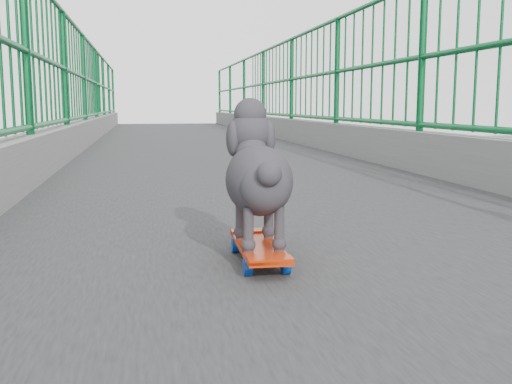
{
  "coord_description": "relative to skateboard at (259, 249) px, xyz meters",
  "views": [
    {
      "loc": [
        -0.66,
        -4.24,
        7.5
      ],
      "look_at": [
        -0.3,
        -2.37,
        7.22
      ],
      "focal_mm": 42.0,
      "sensor_mm": 36.0,
      "label": 1
    }
  ],
  "objects": [
    {
      "name": "skateboard",
      "position": [
        0.0,
        0.0,
        0.0
      ],
      "size": [
        0.15,
        0.45,
        0.06
      ],
      "rotation": [
        0.0,
        0.0,
        -0.03
      ],
      "color": "red",
      "rests_on": "footbridge"
    },
    {
      "name": "poodle",
      "position": [
        0.0,
        0.03,
        0.24
      ],
      "size": [
        0.22,
        0.51,
        0.42
      ],
      "rotation": [
        0.0,
        0.0,
        -0.03
      ],
      "color": "#302D33",
      "rests_on": "skateboard"
    },
    {
      "name": "railing",
      "position": [
        0.3,
        2.42,
        0.17
      ],
      "size": [
        3.0,
        24.0,
        1.42
      ],
      "color": "gray",
      "rests_on": "footbridge"
    }
  ]
}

